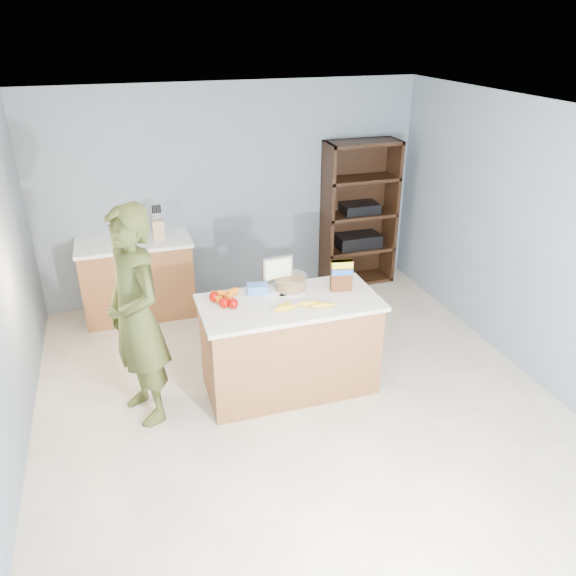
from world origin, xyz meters
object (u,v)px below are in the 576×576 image
object	(u,v)px
person	(136,318)
cereal_box	(342,273)
counter_peninsula	(290,349)
shelving_unit	(357,216)
tv	(278,270)

from	to	relation	value
person	cereal_box	world-z (taller)	person
counter_peninsula	person	world-z (taller)	person
counter_peninsula	shelving_unit	size ratio (longest dim) A/B	0.87
counter_peninsula	person	size ratio (longest dim) A/B	0.83
shelving_unit	person	bearing A→B (deg)	-144.44
person	cereal_box	distance (m)	1.80
shelving_unit	cereal_box	bearing A→B (deg)	-117.82
tv	counter_peninsula	bearing A→B (deg)	-88.12
counter_peninsula	shelving_unit	world-z (taller)	shelving_unit
shelving_unit	cereal_box	distance (m)	2.26
person	tv	distance (m)	1.32
counter_peninsula	person	bearing A→B (deg)	179.13
counter_peninsula	person	xyz separation A→B (m)	(-1.29, 0.02, 0.52)
cereal_box	counter_peninsula	bearing A→B (deg)	-173.00
tv	cereal_box	world-z (taller)	cereal_box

